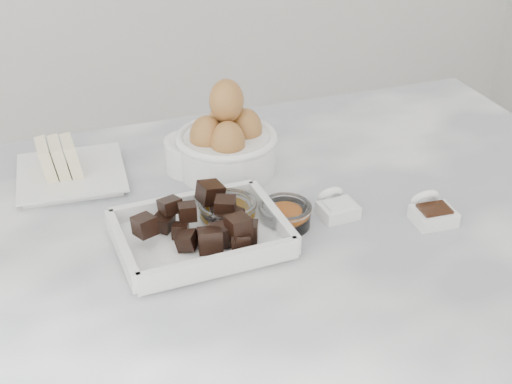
% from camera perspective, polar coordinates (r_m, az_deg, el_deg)
% --- Properties ---
extents(marble_slab, '(1.20, 0.80, 0.04)m').
position_cam_1_polar(marble_slab, '(1.03, -0.49, -3.88)').
color(marble_slab, silver).
rests_on(marble_slab, cabinet).
extents(chocolate_dish, '(0.23, 0.18, 0.06)m').
position_cam_1_polar(chocolate_dish, '(0.97, -4.48, -3.00)').
color(chocolate_dish, white).
rests_on(chocolate_dish, marble_slab).
extents(butter_plate, '(0.18, 0.18, 0.07)m').
position_cam_1_polar(butter_plate, '(1.16, -14.77, 1.95)').
color(butter_plate, white).
rests_on(butter_plate, marble_slab).
extents(sugar_ramekin, '(0.09, 0.09, 0.05)m').
position_cam_1_polar(sugar_ramekin, '(1.16, -5.14, 3.10)').
color(sugar_ramekin, white).
rests_on(sugar_ramekin, marble_slab).
extents(egg_bowl, '(0.16, 0.16, 0.16)m').
position_cam_1_polar(egg_bowl, '(1.14, -2.37, 3.99)').
color(egg_bowl, white).
rests_on(egg_bowl, marble_slab).
extents(honey_bowl, '(0.08, 0.08, 0.04)m').
position_cam_1_polar(honey_bowl, '(1.02, -2.29, -1.65)').
color(honey_bowl, white).
rests_on(honey_bowl, marble_slab).
extents(zest_bowl, '(0.08, 0.08, 0.03)m').
position_cam_1_polar(zest_bowl, '(1.01, 2.34, -1.77)').
color(zest_bowl, white).
rests_on(zest_bowl, marble_slab).
extents(vanilla_spoon, '(0.06, 0.07, 0.04)m').
position_cam_1_polar(vanilla_spoon, '(1.06, 13.85, -1.50)').
color(vanilla_spoon, white).
rests_on(vanilla_spoon, marble_slab).
extents(salt_spoon, '(0.06, 0.07, 0.04)m').
position_cam_1_polar(salt_spoon, '(1.05, 6.43, -1.12)').
color(salt_spoon, white).
rests_on(salt_spoon, marble_slab).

